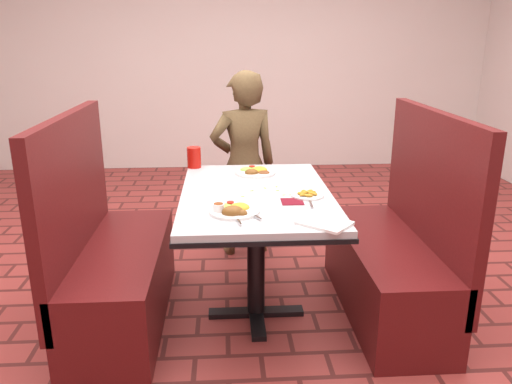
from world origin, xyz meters
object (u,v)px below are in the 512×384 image
booth_bench_left (113,267)px  far_dinner_plate (255,170)px  dining_table (256,209)px  red_tumbler (194,157)px  near_dinner_plate (233,208)px  booth_bench_right (395,259)px  diner_person (244,165)px  plantain_plate (307,194)px

booth_bench_left → far_dinner_plate: bearing=24.8°
dining_table → red_tumbler: red_tumbler is taller
near_dinner_plate → red_tumbler: 0.91m
dining_table → near_dinner_plate: (-0.13, -0.33, 0.12)m
dining_table → booth_bench_right: size_ratio=1.01×
booth_bench_right → red_tumbler: bearing=154.3°
booth_bench_right → diner_person: (-0.83, 0.92, 0.34)m
booth_bench_left → near_dinner_plate: (0.67, -0.33, 0.45)m
diner_person → plantain_plate: diner_person is taller
diner_person → red_tumbler: 0.51m
red_tumbler → near_dinner_plate: bearing=-75.4°
near_dinner_plate → dining_table: bearing=68.5°
dining_table → red_tumbler: size_ratio=9.24×
dining_table → far_dinner_plate: far_dinner_plate is taller
far_dinner_plate → booth_bench_right: bearing=-26.0°
diner_person → near_dinner_plate: diner_person is taller
near_dinner_plate → red_tumbler: (-0.23, 0.88, 0.04)m
red_tumbler → dining_table: bearing=-57.1°
dining_table → diner_person: diner_person is taller
booth_bench_right → far_dinner_plate: 0.97m
near_dinner_plate → far_dinner_plate: bearing=78.0°
dining_table → near_dinner_plate: 0.37m
booth_bench_left → booth_bench_right: same height
booth_bench_right → booth_bench_left: bearing=180.0°
booth_bench_right → near_dinner_plate: booth_bench_right is taller
far_dinner_plate → booth_bench_left: bearing=-155.2°
plantain_plate → far_dinner_plate: bearing=117.2°
dining_table → diner_person: size_ratio=0.91×
plantain_plate → dining_table: bearing=160.6°
dining_table → red_tumbler: bearing=122.9°
diner_person → near_dinner_plate: 1.25m
diner_person → plantain_plate: size_ratio=7.77×
booth_bench_left → booth_bench_right: 1.60m
booth_bench_left → diner_person: 1.25m
plantain_plate → booth_bench_left: bearing=175.0°
booth_bench_left → far_dinner_plate: 1.01m
far_dinner_plate → plantain_plate: 0.53m
booth_bench_right → near_dinner_plate: (-0.93, -0.33, 0.45)m
booth_bench_right → far_dinner_plate: booth_bench_right is taller
dining_table → booth_bench_left: 0.86m
near_dinner_plate → red_tumbler: size_ratio=1.81×
near_dinner_plate → plantain_plate: near_dinner_plate is taller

